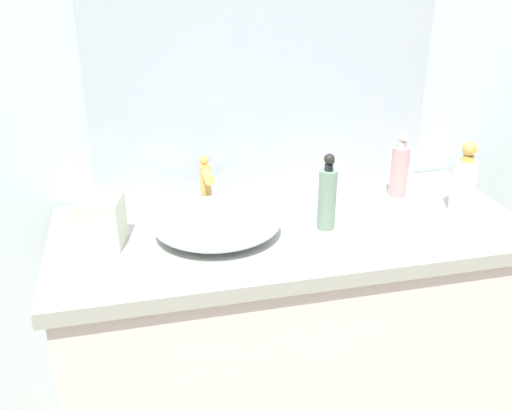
# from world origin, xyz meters

# --- Properties ---
(bathroom_wall_rear) EXTENTS (6.00, 0.06, 2.60)m
(bathroom_wall_rear) POSITION_xyz_m (0.00, 0.73, 1.30)
(bathroom_wall_rear) COLOR silver
(bathroom_wall_rear) RESTS_ON ground
(vanity_counter) EXTENTS (1.31, 0.57, 0.90)m
(vanity_counter) POSITION_xyz_m (-0.03, 0.40, 0.45)
(vanity_counter) COLOR white
(vanity_counter) RESTS_ON ground
(sink_basin) EXTENTS (0.34, 0.32, 0.08)m
(sink_basin) POSITION_xyz_m (-0.24, 0.38, 0.94)
(sink_basin) COLOR silver
(sink_basin) RESTS_ON vanity_counter
(faucet) EXTENTS (0.03, 0.12, 0.16)m
(faucet) POSITION_xyz_m (-0.24, 0.56, 0.99)
(faucet) COLOR gold
(faucet) RESTS_ON vanity_counter
(soap_dispenser) EXTENTS (0.05, 0.05, 0.21)m
(soap_dispenser) POSITION_xyz_m (0.35, 0.53, 0.99)
(soap_dispenser) COLOR pink
(soap_dispenser) RESTS_ON vanity_counter
(lotion_bottle) EXTENTS (0.05, 0.05, 0.22)m
(lotion_bottle) POSITION_xyz_m (0.06, 0.36, 0.99)
(lotion_bottle) COLOR gray
(lotion_bottle) RESTS_ON vanity_counter
(perfume_bottle) EXTENTS (0.07, 0.07, 0.21)m
(perfume_bottle) POSITION_xyz_m (0.48, 0.38, 0.99)
(perfume_bottle) COLOR white
(perfume_bottle) RESTS_ON vanity_counter
(tissue_box) EXTENTS (0.13, 0.13, 0.17)m
(tissue_box) POSITION_xyz_m (-0.54, 0.41, 0.97)
(tissue_box) COLOR beige
(tissue_box) RESTS_ON vanity_counter
(candle_jar) EXTENTS (0.05, 0.05, 0.04)m
(candle_jar) POSITION_xyz_m (0.23, 0.42, 0.92)
(candle_jar) COLOR silver
(candle_jar) RESTS_ON vanity_counter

